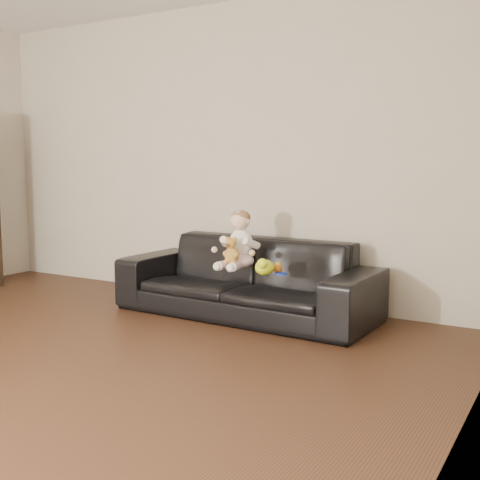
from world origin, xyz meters
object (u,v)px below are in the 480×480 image
Objects in this scene: sofa at (246,278)px; toy_green at (265,267)px; baby at (239,243)px; toy_rattle at (278,268)px; toy_blue_disc at (281,274)px; teddy_bear at (231,251)px.

toy_green is (0.31, -0.27, 0.15)m from sofa.
toy_rattle is at bearing -11.32° from baby.
teddy_bear is at bearing -171.85° from toy_blue_disc.
toy_green is 1.89× the size of toy_blue_disc.
toy_green is at bearing -110.20° from toy_rattle.
toy_green is 0.13m from toy_rattle.
sofa is 4.62× the size of baby.
teddy_bear reaches higher than toy_rattle.
sofa is 12.65× the size of toy_green.
sofa is 0.46m from toy_blue_disc.
teddy_bear is 0.32m from toy_green.
toy_rattle is at bearing -20.80° from sofa.
baby is at bearing -86.84° from sofa.
toy_blue_disc is (0.05, -0.04, -0.03)m from toy_rattle.
toy_green is (0.30, -0.02, -0.10)m from teddy_bear.
baby is 2.74× the size of toy_green.
toy_rattle reaches higher than toy_blue_disc.
baby is 0.38m from toy_green.
sofa is 10.14× the size of teddy_bear.
teddy_bear is 0.42m from toy_blue_disc.
teddy_bear is 1.25× the size of toy_green.
baby is 0.14m from teddy_bear.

